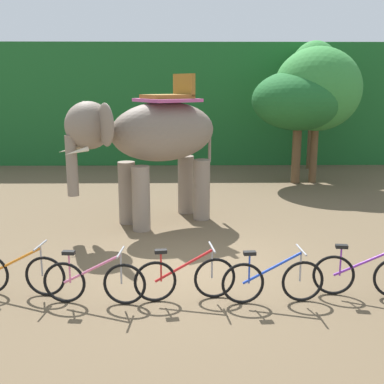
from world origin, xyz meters
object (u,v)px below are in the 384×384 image
bike_orange (17,273)px  tree_right (299,101)px  bike_blue (273,281)px  bike_purple (364,275)px  bike_red (185,278)px  bike_pink (94,282)px  tree_center (317,89)px  tree_center_left (314,76)px  elephant (153,138)px

bike_orange → tree_right: bearing=53.7°
bike_blue → bike_purple: bearing=7.9°
bike_orange → bike_purple: (5.89, -0.15, 0.00)m
tree_right → bike_red: tree_right is taller
bike_pink → bike_purple: same height
tree_center → bike_orange: (-7.52, -9.44, -2.94)m
tree_center_left → elephant: (-6.09, -8.02, -1.63)m
bike_red → bike_purple: 3.03m
bike_orange → bike_blue: 4.33m
tree_center → bike_pink: bearing=-122.0°
elephant → bike_red: (0.81, -4.54, -1.82)m
tree_center_left → bike_red: size_ratio=3.07×
bike_red → bike_blue: size_ratio=1.00×
elephant → bike_orange: size_ratio=2.35×
tree_center_left → bike_orange: tree_center_left is taller
tree_right → tree_center_left: tree_center_left is taller
tree_center → bike_orange: bearing=-128.5°
tree_center → elephant: bearing=-136.7°
bike_blue → bike_pink: bearing=180.0°
tree_right → bike_purple: 9.90m
tree_center → bike_red: size_ratio=2.82×
elephant → bike_pink: elephant is taller
tree_center → bike_purple: size_ratio=2.82×
bike_red → bike_blue: (1.44, -0.12, 0.00)m
tree_center → bike_purple: (-1.63, -9.59, -2.94)m
bike_blue → bike_orange: bearing=175.2°
tree_center_left → bike_pink: 14.79m
elephant → bike_red: elephant is taller
tree_center → tree_center_left: tree_center_left is taller
tree_center_left → bike_pink: size_ratio=3.05×
tree_center → bike_pink: (-6.14, -9.81, -2.94)m
bike_red → bike_blue: 1.45m
bike_orange → bike_red: (2.87, -0.24, 0.00)m
tree_center_left → bike_blue: bearing=-106.8°
tree_right → bike_red: size_ratio=2.36×
tree_center → tree_center_left: (0.63, 2.88, 0.51)m
tree_center_left → elephant: tree_center_left is taller
tree_center_left → bike_red: (-5.28, -12.57, -3.45)m
tree_right → bike_red: bearing=-112.7°
bike_orange → tree_center: bearing=51.5°
elephant → bike_blue: (2.25, -4.67, -1.82)m
elephant → bike_purple: size_ratio=2.36×
tree_center → bike_red: bearing=-115.7°
tree_center → bike_orange: 12.43m
tree_center_left → bike_pink: (-6.77, -12.69, -3.45)m
tree_center_left → bike_purple: tree_center_left is taller
bike_red → tree_right: bearing=67.3°
tree_center → elephant: 7.59m
bike_blue → bike_red: bearing=175.1°
tree_right → tree_center: size_ratio=0.84×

